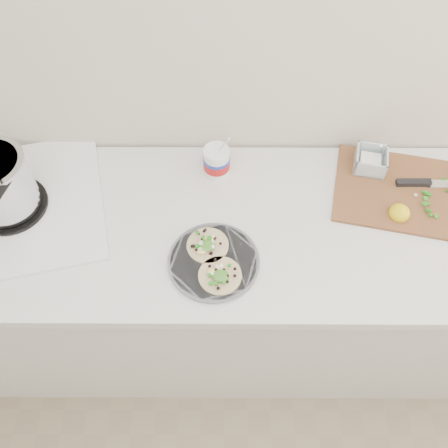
{
  "coord_description": "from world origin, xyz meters",
  "views": [
    {
      "loc": [
        0.0,
        0.53,
        2.19
      ],
      "look_at": [
        -0.0,
        1.37,
        0.96
      ],
      "focal_mm": 40.0,
      "sensor_mm": 36.0,
      "label": 1
    }
  ],
  "objects_px": {
    "stove": "(3,192)",
    "tub": "(217,159)",
    "taco_plate": "(214,260)",
    "cutboard": "(406,187)"
  },
  "relations": [
    {
      "from": "tub",
      "to": "taco_plate",
      "type": "bearing_deg",
      "value": -91.18
    },
    {
      "from": "taco_plate",
      "to": "tub",
      "type": "xyz_separation_m",
      "value": [
        0.01,
        0.35,
        0.05
      ]
    },
    {
      "from": "stove",
      "to": "tub",
      "type": "bearing_deg",
      "value": 0.11
    },
    {
      "from": "stove",
      "to": "taco_plate",
      "type": "relative_size",
      "value": 2.46
    },
    {
      "from": "taco_plate",
      "to": "cutboard",
      "type": "relative_size",
      "value": 0.52
    },
    {
      "from": "stove",
      "to": "cutboard",
      "type": "distance_m",
      "value": 1.28
    },
    {
      "from": "taco_plate",
      "to": "tub",
      "type": "bearing_deg",
      "value": 88.82
    },
    {
      "from": "stove",
      "to": "tub",
      "type": "xyz_separation_m",
      "value": [
        0.65,
        0.16,
        -0.03
      ]
    },
    {
      "from": "stove",
      "to": "cutboard",
      "type": "relative_size",
      "value": 1.27
    },
    {
      "from": "tub",
      "to": "cutboard",
      "type": "height_order",
      "value": "tub"
    }
  ]
}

